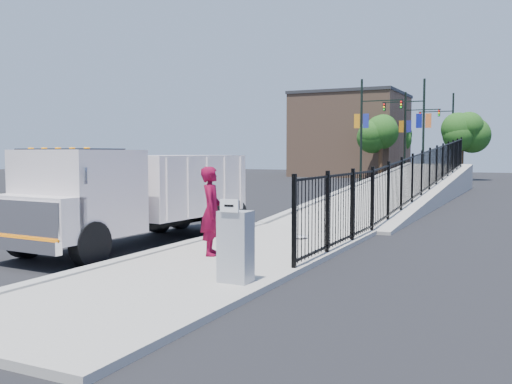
% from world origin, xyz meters
% --- Properties ---
extents(ground, '(120.00, 120.00, 0.00)m').
position_xyz_m(ground, '(0.00, 0.00, 0.00)').
color(ground, black).
rests_on(ground, ground).
extents(sidewalk, '(3.55, 12.00, 0.12)m').
position_xyz_m(sidewalk, '(1.93, -2.00, 0.06)').
color(sidewalk, '#9E998E').
rests_on(sidewalk, ground).
extents(curb, '(0.30, 12.00, 0.16)m').
position_xyz_m(curb, '(0.00, -2.00, 0.08)').
color(curb, '#ADAAA3').
rests_on(curb, ground).
extents(ramp, '(3.95, 24.06, 3.19)m').
position_xyz_m(ramp, '(2.12, 16.00, 0.00)').
color(ramp, '#9E998E').
rests_on(ramp, ground).
extents(iron_fence, '(0.10, 28.00, 1.80)m').
position_xyz_m(iron_fence, '(3.55, 12.00, 0.90)').
color(iron_fence, black).
rests_on(iron_fence, ground).
extents(truck, '(2.77, 7.40, 2.49)m').
position_xyz_m(truck, '(-1.39, -0.65, 1.40)').
color(truck, black).
rests_on(truck, ground).
extents(worker, '(0.72, 0.84, 1.95)m').
position_xyz_m(worker, '(1.38, -1.49, 1.10)').
color(worker, maroon).
rests_on(worker, sidewalk).
extents(utility_cabinet, '(0.55, 0.40, 1.25)m').
position_xyz_m(utility_cabinet, '(3.10, -3.59, 0.75)').
color(utility_cabinet, gray).
rests_on(utility_cabinet, sidewalk).
extents(arrow_sign, '(0.35, 0.04, 0.22)m').
position_xyz_m(arrow_sign, '(3.10, -3.81, 1.48)').
color(arrow_sign, white).
rests_on(arrow_sign, utility_cabinet).
extents(debris, '(0.41, 0.41, 0.10)m').
position_xyz_m(debris, '(2.25, 1.60, 0.17)').
color(debris, silver).
rests_on(debris, sidewalk).
extents(light_pole_0, '(3.77, 0.22, 8.00)m').
position_xyz_m(light_pole_0, '(-4.06, 31.11, 4.36)').
color(light_pole_0, black).
rests_on(light_pole_0, ground).
extents(light_pole_1, '(3.78, 0.22, 8.00)m').
position_xyz_m(light_pole_1, '(-0.28, 32.87, 4.36)').
color(light_pole_1, black).
rests_on(light_pole_1, ground).
extents(light_pole_2, '(3.78, 0.22, 8.00)m').
position_xyz_m(light_pole_2, '(-2.93, 42.07, 4.36)').
color(light_pole_2, black).
rests_on(light_pole_2, ground).
extents(light_pole_3, '(3.78, 0.22, 8.00)m').
position_xyz_m(light_pole_3, '(0.35, 45.01, 4.36)').
color(light_pole_3, black).
rests_on(light_pole_3, ground).
extents(tree_0, '(3.05, 3.05, 5.53)m').
position_xyz_m(tree_0, '(-4.22, 36.83, 3.97)').
color(tree_0, '#382314').
rests_on(tree_0, ground).
extents(tree_1, '(2.78, 2.78, 5.39)m').
position_xyz_m(tree_1, '(2.19, 38.88, 3.95)').
color(tree_1, '#382314').
rests_on(tree_1, ground).
extents(tree_2, '(3.28, 3.28, 5.64)m').
position_xyz_m(tree_2, '(-5.38, 48.08, 3.97)').
color(tree_2, '#382314').
rests_on(tree_2, ground).
extents(building, '(10.00, 10.00, 8.00)m').
position_xyz_m(building, '(-9.00, 44.00, 4.00)').
color(building, '#8C664C').
rests_on(building, ground).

